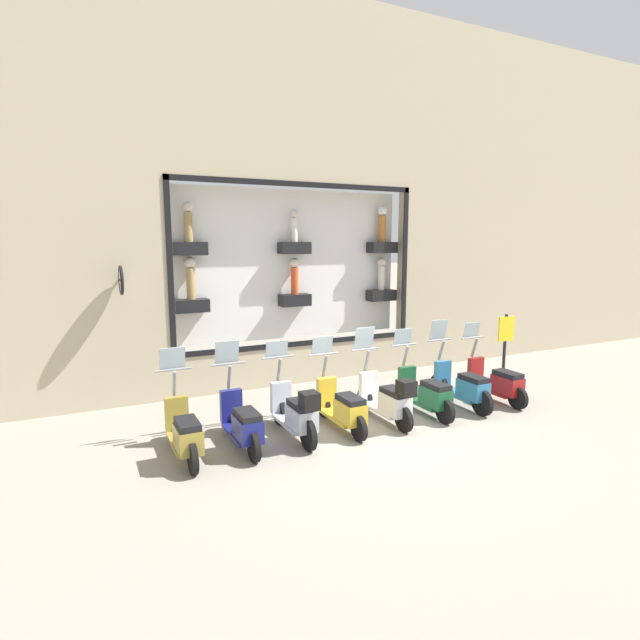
{
  "coord_description": "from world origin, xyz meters",
  "views": [
    {
      "loc": [
        -7.17,
        4.64,
        3.34
      ],
      "look_at": [
        1.78,
        0.28,
        1.78
      ],
      "focal_mm": 28.0,
      "sensor_mm": 36.0,
      "label": 1
    }
  ],
  "objects_px": {
    "scooter_green_2": "(426,394)",
    "scooter_olive_7": "(185,433)",
    "scooter_red_0": "(497,382)",
    "shop_sign_post": "(505,350)",
    "scooter_white_3": "(388,399)",
    "scooter_teal_1": "(463,387)",
    "scooter_yellow_4": "(343,408)",
    "scooter_navy_6": "(242,423)",
    "scooter_silver_5": "(296,413)"
  },
  "relations": [
    {
      "from": "scooter_white_3",
      "to": "scooter_teal_1",
      "type": "bearing_deg",
      "value": -87.86
    },
    {
      "from": "scooter_silver_5",
      "to": "scooter_yellow_4",
      "type": "bearing_deg",
      "value": -86.66
    },
    {
      "from": "scooter_teal_1",
      "to": "scooter_yellow_4",
      "type": "bearing_deg",
      "value": 90.19
    },
    {
      "from": "scooter_teal_1",
      "to": "shop_sign_post",
      "type": "height_order",
      "value": "shop_sign_post"
    },
    {
      "from": "scooter_olive_7",
      "to": "shop_sign_post",
      "type": "distance_m",
      "value": 7.21
    },
    {
      "from": "scooter_white_3",
      "to": "scooter_olive_7",
      "type": "bearing_deg",
      "value": 89.02
    },
    {
      "from": "scooter_white_3",
      "to": "scooter_silver_5",
      "type": "xyz_separation_m",
      "value": [
        0.01,
        1.85,
        0.01
      ]
    },
    {
      "from": "scooter_teal_1",
      "to": "scooter_navy_6",
      "type": "distance_m",
      "value": 4.63
    },
    {
      "from": "scooter_yellow_4",
      "to": "scooter_navy_6",
      "type": "bearing_deg",
      "value": 89.87
    },
    {
      "from": "scooter_olive_7",
      "to": "shop_sign_post",
      "type": "height_order",
      "value": "shop_sign_post"
    },
    {
      "from": "scooter_olive_7",
      "to": "scooter_teal_1",
      "type": "bearing_deg",
      "value": -89.94
    },
    {
      "from": "scooter_olive_7",
      "to": "scooter_red_0",
      "type": "bearing_deg",
      "value": -90.02
    },
    {
      "from": "scooter_teal_1",
      "to": "scooter_green_2",
      "type": "height_order",
      "value": "scooter_teal_1"
    },
    {
      "from": "scooter_green_2",
      "to": "scooter_white_3",
      "type": "height_order",
      "value": "scooter_white_3"
    },
    {
      "from": "scooter_green_2",
      "to": "shop_sign_post",
      "type": "height_order",
      "value": "shop_sign_post"
    },
    {
      "from": "scooter_red_0",
      "to": "scooter_olive_7",
      "type": "relative_size",
      "value": 1.0
    },
    {
      "from": "scooter_silver_5",
      "to": "scooter_navy_6",
      "type": "bearing_deg",
      "value": 86.41
    },
    {
      "from": "scooter_navy_6",
      "to": "scooter_red_0",
      "type": "bearing_deg",
      "value": -90.03
    },
    {
      "from": "scooter_green_2",
      "to": "scooter_silver_5",
      "type": "distance_m",
      "value": 2.78
    },
    {
      "from": "scooter_silver_5",
      "to": "shop_sign_post",
      "type": "xyz_separation_m",
      "value": [
        0.56,
        -5.32,
        0.47
      ]
    },
    {
      "from": "scooter_red_0",
      "to": "scooter_olive_7",
      "type": "bearing_deg",
      "value": 89.98
    },
    {
      "from": "scooter_navy_6",
      "to": "scooter_olive_7",
      "type": "bearing_deg",
      "value": 90.04
    },
    {
      "from": "scooter_white_3",
      "to": "scooter_yellow_4",
      "type": "bearing_deg",
      "value": 86.29
    },
    {
      "from": "scooter_teal_1",
      "to": "scooter_yellow_4",
      "type": "height_order",
      "value": "scooter_teal_1"
    },
    {
      "from": "scooter_red_0",
      "to": "scooter_yellow_4",
      "type": "relative_size",
      "value": 1.0
    },
    {
      "from": "scooter_red_0",
      "to": "scooter_navy_6",
      "type": "xyz_separation_m",
      "value": [
        0.0,
        5.55,
        0.01
      ]
    },
    {
      "from": "scooter_red_0",
      "to": "scooter_yellow_4",
      "type": "distance_m",
      "value": 3.7
    },
    {
      "from": "scooter_teal_1",
      "to": "scooter_olive_7",
      "type": "xyz_separation_m",
      "value": [
        -0.01,
        5.55,
        -0.02
      ]
    },
    {
      "from": "scooter_navy_6",
      "to": "shop_sign_post",
      "type": "xyz_separation_m",
      "value": [
        0.5,
        -6.25,
        0.53
      ]
    },
    {
      "from": "scooter_white_3",
      "to": "scooter_navy_6",
      "type": "distance_m",
      "value": 2.78
    },
    {
      "from": "scooter_teal_1",
      "to": "scooter_navy_6",
      "type": "bearing_deg",
      "value": 90.06
    },
    {
      "from": "scooter_silver_5",
      "to": "scooter_navy_6",
      "type": "height_order",
      "value": "scooter_navy_6"
    },
    {
      "from": "scooter_teal_1",
      "to": "scooter_white_3",
      "type": "bearing_deg",
      "value": 92.14
    },
    {
      "from": "scooter_yellow_4",
      "to": "scooter_green_2",
      "type": "bearing_deg",
      "value": -89.95
    },
    {
      "from": "scooter_silver_5",
      "to": "scooter_teal_1",
      "type": "bearing_deg",
      "value": -89.03
    },
    {
      "from": "scooter_silver_5",
      "to": "scooter_olive_7",
      "type": "relative_size",
      "value": 1.01
    },
    {
      "from": "scooter_green_2",
      "to": "scooter_white_3",
      "type": "bearing_deg",
      "value": 93.81
    },
    {
      "from": "scooter_yellow_4",
      "to": "scooter_silver_5",
      "type": "xyz_separation_m",
      "value": [
        -0.05,
        0.93,
        0.06
      ]
    },
    {
      "from": "scooter_yellow_4",
      "to": "scooter_silver_5",
      "type": "height_order",
      "value": "scooter_yellow_4"
    },
    {
      "from": "scooter_red_0",
      "to": "shop_sign_post",
      "type": "bearing_deg",
      "value": -54.07
    },
    {
      "from": "scooter_yellow_4",
      "to": "scooter_olive_7",
      "type": "xyz_separation_m",
      "value": [
        0.0,
        2.78,
        0.01
      ]
    },
    {
      "from": "scooter_green_2",
      "to": "scooter_silver_5",
      "type": "relative_size",
      "value": 0.99
    },
    {
      "from": "scooter_red_0",
      "to": "scooter_yellow_4",
      "type": "height_order",
      "value": "scooter_red_0"
    },
    {
      "from": "scooter_white_3",
      "to": "scooter_navy_6",
      "type": "xyz_separation_m",
      "value": [
        0.06,
        2.78,
        -0.04
      ]
    },
    {
      "from": "scooter_green_2",
      "to": "scooter_olive_7",
      "type": "relative_size",
      "value": 1.0
    },
    {
      "from": "scooter_olive_7",
      "to": "shop_sign_post",
      "type": "bearing_deg",
      "value": -85.99
    },
    {
      "from": "scooter_red_0",
      "to": "shop_sign_post",
      "type": "height_order",
      "value": "shop_sign_post"
    },
    {
      "from": "shop_sign_post",
      "to": "scooter_green_2",
      "type": "bearing_deg",
      "value": 101.21
    },
    {
      "from": "scooter_green_2",
      "to": "scooter_yellow_4",
      "type": "relative_size",
      "value": 1.0
    },
    {
      "from": "scooter_red_0",
      "to": "scooter_white_3",
      "type": "height_order",
      "value": "scooter_white_3"
    }
  ]
}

